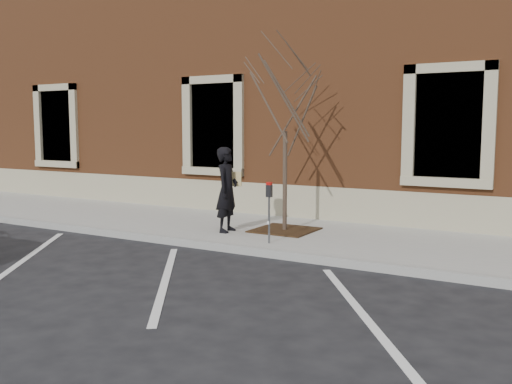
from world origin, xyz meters
The scene contains 9 objects.
ground centered at (0.00, 0.00, 0.00)m, with size 120.00×120.00×0.00m, color #28282B.
sidewalk_near centered at (0.00, 1.75, 0.07)m, with size 40.00×3.50×0.15m, color #B0AEA5.
curb_near centered at (0.00, -0.05, 0.07)m, with size 40.00×0.12×0.15m, color #9E9E99.
parking_stripes centered at (0.00, -2.20, 0.00)m, with size 28.00×4.40×0.01m, color silver, non-canonical shape.
building_civic centered at (0.00, 7.74, 4.00)m, with size 40.00×8.62×8.00m.
man centered at (-0.97, 1.05, 1.05)m, with size 0.66×0.43×1.80m, color black.
parking_meter centered at (0.39, 0.43, 0.97)m, with size 0.11×0.08×1.18m.
tree_grate centered at (0.04, 1.76, 0.17)m, with size 1.24×1.24×0.03m, color #392812.
sapling centered at (0.04, 1.76, 2.86)m, with size 2.33×2.33×3.88m.
Camera 1 is at (5.60, -8.98, 2.37)m, focal length 40.00 mm.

